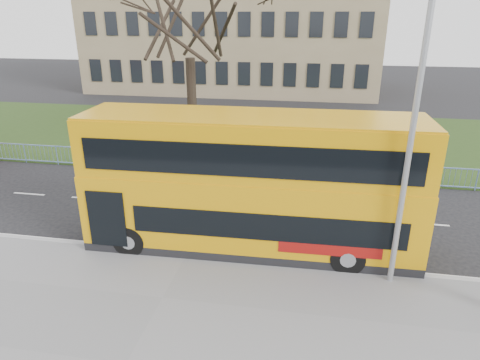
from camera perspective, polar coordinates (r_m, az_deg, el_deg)
name	(u,v)px	position (r m, az deg, el deg)	size (l,w,h in m)	color
ground	(199,235)	(16.77, -5.52, -7.31)	(120.00, 120.00, 0.00)	black
kerb	(187,254)	(15.45, -7.05, -9.79)	(80.00, 0.20, 0.14)	#9B9A9D
grass_verge	(253,136)	(29.82, 1.69, 5.89)	(80.00, 15.40, 0.08)	#233914
guard_railing	(231,166)	(22.42, -1.17, 1.94)	(40.00, 0.12, 1.10)	#6F90C6
bare_tree	(189,38)	(25.19, -6.78, 18.29)	(9.28, 9.28, 13.26)	black
civic_building	(236,22)	(49.98, -0.57, 20.28)	(30.00, 15.00, 14.00)	#887556
yellow_bus	(251,181)	(14.80, 1.46, -0.13)	(11.62, 3.01, 4.84)	orange
street_lamp	(408,135)	(12.80, 21.44, 5.58)	(1.84, 0.33, 8.66)	#94989C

